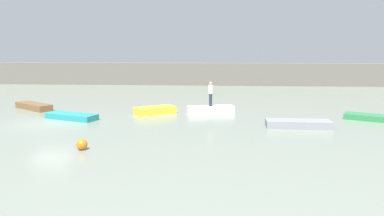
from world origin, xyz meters
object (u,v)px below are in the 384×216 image
(rowboat_yellow, at_px, (155,110))
(rowboat_white, at_px, (210,109))
(rowboat_brown, at_px, (34,106))
(mooring_buoy, at_px, (82,144))
(person_white_shirt, at_px, (211,93))
(rowboat_teal, at_px, (72,116))
(rowboat_green, at_px, (370,117))
(rowboat_grey, at_px, (298,124))

(rowboat_yellow, xyz_separation_m, rowboat_white, (3.98, 0.77, -0.02))
(rowboat_brown, distance_m, mooring_buoy, 13.41)
(rowboat_white, bearing_deg, mooring_buoy, -133.73)
(person_white_shirt, height_order, mooring_buoy, person_white_shirt)
(rowboat_brown, height_order, rowboat_white, rowboat_white)
(rowboat_teal, bearing_deg, rowboat_green, 23.71)
(rowboat_brown, distance_m, rowboat_white, 13.69)
(rowboat_brown, height_order, rowboat_green, rowboat_brown)
(person_white_shirt, bearing_deg, rowboat_teal, -161.84)
(rowboat_white, xyz_separation_m, person_white_shirt, (-0.00, 0.00, 1.25))
(rowboat_yellow, bearing_deg, rowboat_white, -22.51)
(rowboat_white, bearing_deg, rowboat_teal, -175.67)
(rowboat_green, bearing_deg, rowboat_yellow, -158.65)
(rowboat_brown, relative_size, person_white_shirt, 2.04)
(rowboat_brown, relative_size, rowboat_yellow, 1.27)
(rowboat_teal, bearing_deg, person_white_shirt, 39.06)
(rowboat_brown, relative_size, rowboat_green, 1.13)
(rowboat_teal, distance_m, rowboat_yellow, 5.74)
(rowboat_yellow, xyz_separation_m, person_white_shirt, (3.98, 0.77, 1.23))
(rowboat_green, height_order, person_white_shirt, person_white_shirt)
(mooring_buoy, bearing_deg, rowboat_white, 60.09)
(rowboat_yellow, bearing_deg, rowboat_teal, 169.71)
(rowboat_teal, height_order, rowboat_white, rowboat_white)
(rowboat_green, xyz_separation_m, mooring_buoy, (-16.57, -8.26, 0.08))
(person_white_shirt, bearing_deg, rowboat_green, -10.96)
(rowboat_grey, distance_m, rowboat_green, 5.87)
(rowboat_white, height_order, rowboat_grey, rowboat_white)
(rowboat_grey, relative_size, rowboat_green, 1.19)
(rowboat_green, relative_size, person_white_shirt, 1.80)
(rowboat_brown, bearing_deg, rowboat_green, 28.62)
(rowboat_white, height_order, rowboat_green, rowboat_white)
(rowboat_teal, height_order, person_white_shirt, person_white_shirt)
(rowboat_teal, xyz_separation_m, rowboat_grey, (14.63, -1.64, 0.03))
(rowboat_teal, bearing_deg, rowboat_white, 39.06)
(rowboat_yellow, height_order, rowboat_green, rowboat_yellow)
(rowboat_grey, xyz_separation_m, mooring_buoy, (-11.31, -5.64, 0.04))
(rowboat_yellow, xyz_separation_m, rowboat_green, (14.61, -1.29, -0.08))
(rowboat_white, bearing_deg, rowboat_yellow, 177.17)
(rowboat_teal, bearing_deg, rowboat_grey, 14.50)
(rowboat_white, relative_size, rowboat_grey, 0.88)
(rowboat_white, height_order, person_white_shirt, person_white_shirt)
(rowboat_grey, bearing_deg, mooring_buoy, -152.24)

